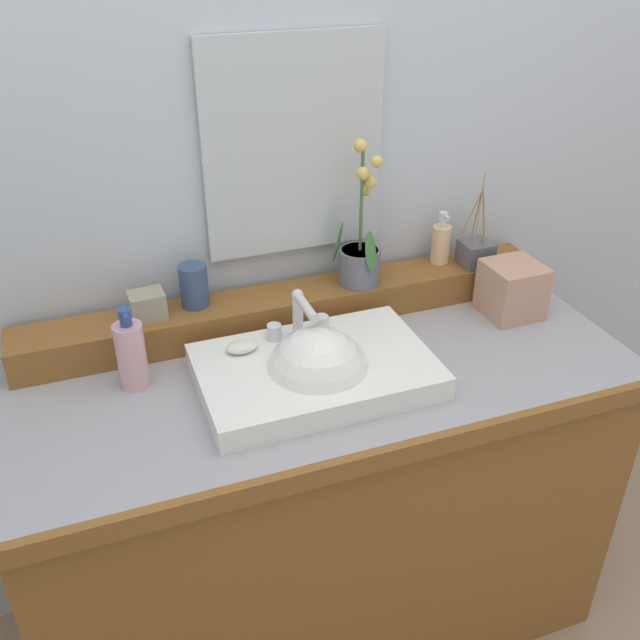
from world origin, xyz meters
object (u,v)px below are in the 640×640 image
Objects in this scene: lotion_bottle at (131,354)px; sink_basin at (317,375)px; reed_diffuser at (476,253)px; tissue_box at (512,289)px; trinket_box at (147,306)px; soap_bar at (242,347)px; potted_plant at (360,254)px; tumbler_cup at (194,286)px; soap_dispenser at (441,242)px.

sink_basin is at bearing -19.80° from lotion_bottle.
tissue_box is (0.03, -0.13, -0.05)m from reed_diffuser.
lotion_bottle is at bearing -172.81° from reed_diffuser.
trinket_box is 0.42× the size of lotion_bottle.
sink_basin reaches higher than soap_bar.
potted_plant is at bearing 51.28° from sink_basin.
tumbler_cup is (-0.19, 0.28, 0.11)m from sink_basin.
trinket_box is at bearing 178.80° from reed_diffuser.
soap_dispenser is (0.58, 0.19, 0.07)m from soap_bar.
lotion_bottle is (-0.80, -0.16, -0.06)m from soap_dispenser.
sink_basin is 4.93× the size of tumbler_cup.
potted_plant is 1.90× the size of lotion_bottle.
lotion_bottle is (-0.88, -0.11, -0.04)m from reed_diffuser.
tumbler_cup reaches higher than soap_bar.
sink_basin is 0.17m from soap_bar.
potted_plant is 0.40m from tumbler_cup.
trinket_box is at bearing 179.45° from potted_plant.
trinket_box is at bearing 136.39° from soap_bar.
soap_bar is 0.38m from potted_plant.
trinket_box is (-0.11, -0.02, -0.02)m from tumbler_cup.
reed_diffuser is 0.14m from tissue_box.
soap_dispenser reaches higher than tissue_box.
trinket_box is 0.87m from tissue_box.
sink_basin is at bearing -147.08° from soap_dispenser.
tissue_box is at bearing -75.27° from reed_diffuser.
potted_plant reaches higher than tissue_box.
reed_diffuser is 1.83× the size of tissue_box.
soap_dispenser is at bearing 122.66° from tissue_box.
tumbler_cup is at bearing 176.09° from potted_plant.
potted_plant reaches higher than soap_bar.
soap_bar is at bearing -178.39° from tissue_box.
lotion_bottle reaches higher than soap_bar.
reed_diffuser is at bearing 12.47° from soap_bar.
trinket_box is at bearing 66.34° from lotion_bottle.
sink_basin is 0.36m from tumbler_cup.
tissue_box is at bearing 11.85° from sink_basin.
trinket_box is at bearing -168.61° from tumbler_cup.
potted_plant is 3.52× the size of tumbler_cup.
tumbler_cup is 0.71m from reed_diffuser.
trinket_box is (-0.17, 0.16, 0.05)m from soap_bar.
tumbler_cup is at bearing 167.54° from tissue_box.
lotion_bottle reaches higher than tissue_box.
lotion_bottle is at bearing -169.00° from soap_dispenser.
soap_bar is 0.61m from soap_dispenser.
soap_dispenser reaches higher than lotion_bottle.
potted_plant reaches higher than tumbler_cup.
soap_dispenser is 1.02× the size of tissue_box.
tissue_box is (0.69, 0.02, 0.00)m from soap_bar.
sink_basin is at bearing -168.15° from tissue_box.
potted_plant is (0.34, 0.16, 0.09)m from soap_bar.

